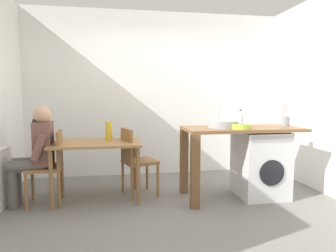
{
  "coord_description": "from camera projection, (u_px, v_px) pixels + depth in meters",
  "views": [
    {
      "loc": [
        -0.65,
        -3.28,
        1.32
      ],
      "look_at": [
        -0.01,
        0.45,
        0.94
      ],
      "focal_mm": 31.96,
      "sensor_mm": 36.0,
      "label": 1
    }
  ],
  "objects": [
    {
      "name": "seated_person",
      "position": [
        36.0,
        150.0,
        3.59
      ],
      "size": [
        0.51,
        0.52,
        1.2
      ],
      "rotation": [
        0.0,
        0.0,
        1.64
      ],
      "color": "#595651",
      "rests_on": "ground_plane"
    },
    {
      "name": "utensil_crock",
      "position": [
        285.0,
        121.0,
        3.99
      ],
      "size": [
        0.11,
        0.11,
        0.3
      ],
      "color": "gray",
      "rests_on": "kitchen_counter"
    },
    {
      "name": "chair_opposite",
      "position": [
        135.0,
        158.0,
        3.94
      ],
      "size": [
        0.5,
        0.5,
        0.9
      ],
      "rotation": [
        0.0,
        0.0,
        -1.27
      ],
      "color": "olive",
      "rests_on": "ground_plane"
    },
    {
      "name": "scissors",
      "position": [
        242.0,
        128.0,
        3.73
      ],
      "size": [
        0.15,
        0.06,
        0.01
      ],
      "color": "#B2B2B7",
      "rests_on": "kitchen_counter"
    },
    {
      "name": "vase",
      "position": [
        109.0,
        131.0,
        3.92
      ],
      "size": [
        0.09,
        0.09,
        0.25
      ],
      "primitive_type": "cylinder",
      "color": "gold",
      "rests_on": "dining_table"
    },
    {
      "name": "sink_basin",
      "position": [
        223.0,
        124.0,
        3.79
      ],
      "size": [
        0.38,
        0.38,
        0.09
      ],
      "primitive_type": "cylinder",
      "color": "#9EA0A5",
      "rests_on": "kitchen_counter"
    },
    {
      "name": "bottle_tall_green",
      "position": [
        240.0,
        119.0,
        3.89
      ],
      "size": [
        0.07,
        0.07,
        0.22
      ],
      "color": "silver",
      "rests_on": "kitchen_counter"
    },
    {
      "name": "wall_back",
      "position": [
        156.0,
        94.0,
        5.04
      ],
      "size": [
        4.6,
        0.1,
        2.7
      ],
      "primitive_type": "cube",
      "color": "white",
      "rests_on": "ground_plane"
    },
    {
      "name": "kitchen_counter",
      "position": [
        226.0,
        140.0,
        3.82
      ],
      "size": [
        1.5,
        0.68,
        0.92
      ],
      "color": "brown",
      "rests_on": "ground_plane"
    },
    {
      "name": "dining_table",
      "position": [
        97.0,
        149.0,
        3.82
      ],
      "size": [
        1.1,
        0.76,
        0.74
      ],
      "color": "#9E7042",
      "rests_on": "ground_plane"
    },
    {
      "name": "chair_person_seat",
      "position": [
        51.0,
        163.0,
        3.65
      ],
      "size": [
        0.43,
        0.43,
        0.9
      ],
      "rotation": [
        0.0,
        0.0,
        1.64
      ],
      "color": "olive",
      "rests_on": "ground_plane"
    },
    {
      "name": "ground_plane",
      "position": [
        175.0,
        210.0,
        3.46
      ],
      "size": [
        5.46,
        5.46,
        0.0
      ],
      "primitive_type": "plane",
      "color": "slate"
    },
    {
      "name": "tap",
      "position": [
        218.0,
        116.0,
        3.96
      ],
      "size": [
        0.02,
        0.02,
        0.28
      ],
      "primitive_type": "cylinder",
      "color": "#B2B2B7",
      "rests_on": "kitchen_counter"
    },
    {
      "name": "mixing_bowl",
      "position": [
        241.0,
        126.0,
        3.62
      ],
      "size": [
        0.22,
        0.22,
        0.06
      ],
      "color": "#A8C63D",
      "rests_on": "kitchen_counter"
    },
    {
      "name": "washing_machine",
      "position": [
        260.0,
        164.0,
        3.93
      ],
      "size": [
        0.6,
        0.61,
        0.86
      ],
      "color": "silver",
      "rests_on": "ground_plane"
    }
  ]
}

